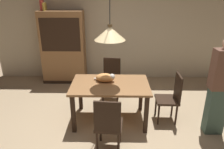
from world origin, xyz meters
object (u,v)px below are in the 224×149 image
chair_near_front (108,123)px  pendant_lamp (110,33)px  chair_right_side (171,96)px  dining_table (110,89)px  hutch_bookcase (64,49)px  cat_sleeping (106,78)px  book_red_tall (42,4)px  chair_far_back (111,77)px  book_yellow_short (45,7)px  person_standing (220,88)px

chair_near_front → pendant_lamp: 1.45m
chair_right_side → chair_near_front: 1.43m
dining_table → hutch_bookcase: 2.25m
cat_sleeping → book_red_tall: (-1.60, 1.75, 1.16)m
chair_far_back → chair_near_front: bearing=-90.5°
cat_sleeping → book_yellow_short: 2.59m
chair_right_side → person_standing: (0.67, -0.35, 0.34)m
chair_far_back → cat_sleeping: size_ratio=2.37×
dining_table → chair_right_side: (1.13, -0.00, -0.14)m
dining_table → cat_sleeping: size_ratio=3.57×
dining_table → book_red_tall: 2.84m
chair_right_side → chair_near_front: bearing=-142.3°
person_standing → pendant_lamp: bearing=169.0°
dining_table → chair_right_side: chair_right_side is taller
book_red_tall → chair_far_back: bearing=-30.2°
hutch_bookcase → book_yellow_short: bearing=179.8°
dining_table → book_yellow_short: (-1.63, 1.86, 1.29)m
chair_far_back → chair_near_front: 1.76m
cat_sleeping → person_standing: 1.93m
cat_sleeping → dining_table: bearing=-52.3°
chair_right_side → book_red_tall: (-2.81, 1.86, 1.48)m
cat_sleeping → book_yellow_short: size_ratio=1.96×
dining_table → book_yellow_short: size_ratio=7.00×
chair_far_back → cat_sleeping: bearing=-96.8°
dining_table → chair_near_front: 0.89m
pendant_lamp → person_standing: bearing=-11.0°
dining_table → chair_far_back: 0.89m
person_standing → dining_table: bearing=169.0°
chair_near_front → cat_sleeping: (-0.08, 0.99, 0.32)m
cat_sleeping → pendant_lamp: 0.85m
chair_near_front → chair_far_back: bearing=89.5°
chair_far_back → person_standing: person_standing is taller
pendant_lamp → person_standing: pendant_lamp is taller
dining_table → hutch_bookcase: size_ratio=0.76×
chair_near_front → dining_table: bearing=89.6°
pendant_lamp → chair_far_back: bearing=89.5°
dining_table → book_yellow_short: 2.79m
book_red_tall → cat_sleeping: bearing=-47.6°
book_red_tall → book_yellow_short: 0.08m
chair_near_front → pendant_lamp: (0.01, 0.88, 1.15)m
chair_right_side → book_red_tall: book_red_tall is taller
hutch_bookcase → pendant_lamp: bearing=-56.0°
hutch_bookcase → person_standing: hutch_bookcase is taller
dining_table → chair_right_side: size_ratio=1.51×
book_red_tall → person_standing: 4.27m
chair_far_back → pendant_lamp: (-0.01, -0.88, 1.15)m
hutch_bookcase → book_red_tall: size_ratio=6.61×
pendant_lamp → book_yellow_short: bearing=131.1°
pendant_lamp → book_red_tall: (-1.68, 1.86, 0.33)m
cat_sleeping → book_red_tall: 2.64m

